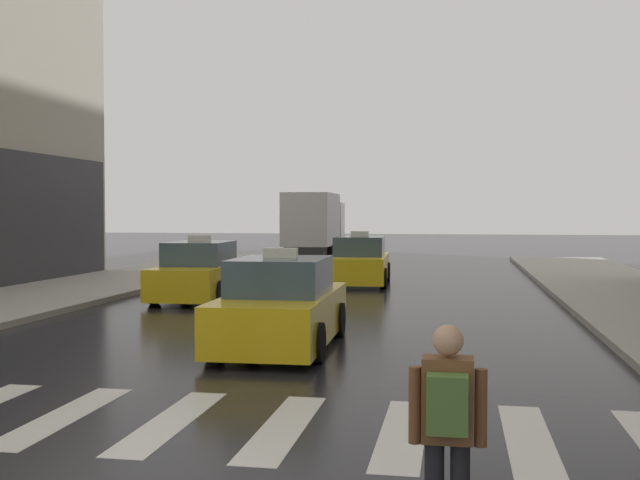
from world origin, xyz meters
name	(u,v)px	position (x,y,z in m)	size (l,w,h in m)	color
crosswalk_markings	(171,421)	(0.00, 3.00, 0.00)	(11.30, 2.80, 0.01)	silver
taxi_lead	(281,307)	(0.17, 8.00, 0.72)	(2.00, 4.58, 1.80)	yellow
taxi_second	(201,274)	(-3.76, 14.98, 0.72)	(2.07, 4.60, 1.80)	yellow
taxi_third	(360,263)	(0.07, 20.21, 0.72)	(2.09, 4.61, 1.80)	yellow
box_truck	(315,224)	(-3.68, 32.02, 1.85)	(2.45, 7.60, 3.35)	#2D2D2D
pedestrian_with_backpack	(447,421)	(3.21, 0.00, 0.97)	(0.55, 0.43, 1.65)	black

